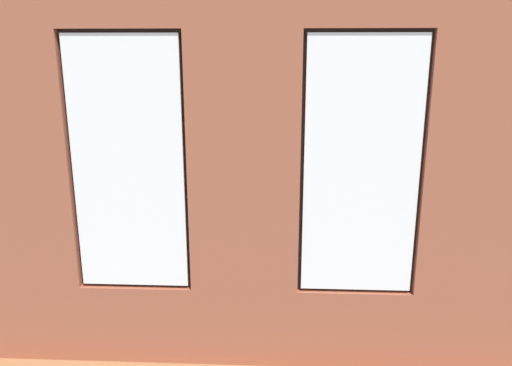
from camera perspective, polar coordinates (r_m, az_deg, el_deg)
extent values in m
cube|color=#99663D|center=(7.06, 0.15, -8.40)|extent=(6.60, 5.72, 0.10)
cube|color=#9E5138|center=(4.12, -1.40, 1.10)|extent=(0.92, 0.16, 3.53)
cube|color=#9E5138|center=(4.70, 10.89, -15.87)|extent=(0.99, 0.16, 0.73)
cube|color=white|center=(4.11, 11.96, 1.54)|extent=(0.93, 0.03, 2.12)
cube|color=#38281E|center=(4.17, 11.83, 1.74)|extent=(0.99, 0.04, 2.18)
cube|color=#9E5138|center=(4.81, -13.13, -15.18)|extent=(0.99, 0.16, 0.73)
cube|color=white|center=(4.24, -14.43, 1.82)|extent=(0.93, 0.03, 2.12)
cube|color=#38281E|center=(4.30, -14.20, 2.00)|extent=(0.99, 0.04, 2.18)
cube|color=tan|center=(4.58, -1.23, -11.60)|extent=(3.10, 0.24, 0.06)
cube|color=black|center=(4.15, -1.34, 4.88)|extent=(0.48, 0.03, 0.65)
cube|color=#389360|center=(4.17, -1.32, 4.92)|extent=(0.42, 0.01, 0.59)
cube|color=silver|center=(7.13, -24.48, 5.70)|extent=(0.10, 4.72, 3.53)
cube|color=black|center=(5.45, -9.52, -13.07)|extent=(1.95, 0.85, 0.42)
cube|color=black|center=(4.99, -10.51, -10.75)|extent=(1.95, 0.24, 0.38)
cube|color=black|center=(5.20, -0.18, -10.45)|extent=(0.22, 0.85, 0.24)
cube|color=black|center=(5.55, -18.52, -9.55)|extent=(0.22, 0.85, 0.24)
cube|color=black|center=(5.30, -5.51, -10.50)|extent=(0.69, 0.65, 0.12)
cube|color=black|center=(5.45, -13.49, -10.10)|extent=(0.69, 0.65, 0.12)
cube|color=black|center=(6.54, 20.19, -8.88)|extent=(0.87, 1.86, 0.42)
cube|color=black|center=(6.50, 23.24, -5.52)|extent=(0.26, 1.85, 0.38)
cube|color=black|center=(7.15, 18.46, -3.99)|extent=(0.85, 0.23, 0.24)
cube|color=black|center=(5.72, 22.94, -9.28)|extent=(0.85, 0.23, 0.24)
cube|color=black|center=(6.74, 19.17, -5.59)|extent=(0.65, 0.66, 0.12)
cube|color=black|center=(6.12, 21.05, -7.89)|extent=(0.65, 0.66, 0.12)
cube|color=tan|center=(7.21, 0.30, -4.01)|extent=(1.22, 0.76, 0.04)
cube|color=tan|center=(7.58, 4.58, -4.79)|extent=(0.07, 0.07, 0.38)
cube|color=tan|center=(7.62, -3.75, -4.66)|extent=(0.07, 0.07, 0.38)
cube|color=tan|center=(6.98, 4.73, -6.57)|extent=(0.07, 0.07, 0.38)
cube|color=tan|center=(7.03, -4.33, -6.41)|extent=(0.07, 0.07, 0.38)
cylinder|color=#B23D38|center=(7.19, 0.30, -3.51)|extent=(0.08, 0.08, 0.09)
cylinder|color=#B7333D|center=(7.07, 1.01, -3.69)|extent=(0.08, 0.08, 0.13)
cylinder|color=brown|center=(7.31, 2.98, -3.30)|extent=(0.10, 0.10, 0.07)
sphere|color=#337F38|center=(7.29, 2.99, -2.64)|extent=(0.12, 0.12, 0.12)
cube|color=black|center=(7.12, -2.69, -4.02)|extent=(0.17, 0.07, 0.02)
cube|color=#B2B2B7|center=(7.30, -0.86, -3.52)|extent=(0.18, 0.09, 0.02)
cube|color=black|center=(7.50, -20.60, -5.10)|extent=(0.99, 0.42, 0.60)
cube|color=black|center=(7.40, -20.83, -2.75)|extent=(0.44, 0.20, 0.05)
cube|color=black|center=(7.39, -20.87, -2.35)|extent=(0.06, 0.04, 0.06)
cube|color=black|center=(7.30, -21.12, 0.17)|extent=(1.00, 0.04, 0.61)
cube|color=black|center=(7.32, -21.05, 0.21)|extent=(0.95, 0.01, 0.56)
cylinder|color=olive|center=(8.60, 1.97, -2.69)|extent=(0.51, 0.51, 0.28)
ellipsoid|color=silver|center=(8.50, 1.99, -0.53)|extent=(1.12, 1.12, 0.45)
ellipsoid|color=navy|center=(8.48, 1.42, 0.21)|extent=(0.44, 0.44, 0.18)
cylinder|color=brown|center=(7.51, 9.08, -5.88)|extent=(0.16, 0.16, 0.20)
cylinder|color=brown|center=(7.45, 9.14, -4.57)|extent=(0.02, 0.02, 0.17)
ellipsoid|color=#1E5B28|center=(7.37, 9.22, -2.72)|extent=(0.36, 0.36, 0.34)
cylinder|color=beige|center=(5.36, 5.99, -13.85)|extent=(0.29, 0.29, 0.35)
cylinder|color=brown|center=(5.24, 6.07, -11.44)|extent=(0.04, 0.04, 0.15)
ellipsoid|color=#286B2D|center=(5.11, 6.17, -8.18)|extent=(0.66, 0.66, 0.50)
cylinder|color=beige|center=(6.53, -19.26, -9.03)|extent=(0.37, 0.37, 0.38)
cylinder|color=brown|center=(6.43, -19.46, -6.82)|extent=(0.05, 0.05, 0.16)
ellipsoid|color=#3D8E42|center=(6.29, -19.79, -3.31)|extent=(0.78, 0.78, 0.67)
cylinder|color=gray|center=(7.73, 14.66, -5.67)|extent=(0.19, 0.19, 0.18)
cylinder|color=brown|center=(7.68, 14.72, -4.79)|extent=(0.03, 0.03, 0.07)
ellipsoid|color=#3D8E42|center=(7.63, 14.80, -3.62)|extent=(0.32, 0.32, 0.26)
cylinder|color=brown|center=(9.07, -14.32, -2.13)|extent=(0.32, 0.32, 0.31)
cylinder|color=brown|center=(8.97, -14.48, 0.15)|extent=(0.06, 0.06, 0.44)
cone|color=#3D8E42|center=(8.95, -16.26, 3.14)|extent=(0.62, 0.15, 0.62)
cone|color=#3D8E42|center=(8.62, -14.95, 2.84)|extent=(0.23, 0.63, 0.63)
cone|color=#3D8E42|center=(8.75, -13.28, 3.20)|extent=(0.61, 0.25, 0.65)
cone|color=#3D8E42|center=(9.06, -14.50, 3.68)|extent=(0.23, 0.55, 0.69)
cylinder|color=brown|center=(8.98, 16.54, -2.31)|extent=(0.37, 0.37, 0.35)
cylinder|color=brown|center=(8.92, 16.65, -0.86)|extent=(0.05, 0.05, 0.12)
ellipsoid|color=#1E5B28|center=(8.83, 16.84, 1.49)|extent=(0.81, 0.81, 0.63)
cylinder|color=beige|center=(5.66, 25.61, -13.95)|extent=(0.25, 0.25, 0.31)
cylinder|color=brown|center=(5.50, 26.05, -10.57)|extent=(0.04, 0.04, 0.43)
cone|color=#286B2D|center=(5.21, 24.87, -5.81)|extent=(0.55, 0.26, 0.68)
cone|color=#286B2D|center=(5.53, 25.40, -5.15)|extent=(0.23, 0.62, 0.62)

